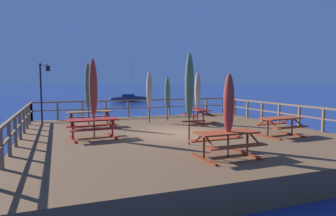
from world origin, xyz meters
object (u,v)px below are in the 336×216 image
picnic_table_mid_centre (198,113)px  picnic_table_back_right (90,115)px  picnic_table_mid_left (226,139)px  picnic_table_front_right (280,123)px  patio_umbrella_short_back (189,87)px  sailboat_distant (129,98)px  patio_umbrella_tall_mid_right (229,104)px  patio_umbrella_tall_mid_left (198,91)px  patio_umbrella_tall_back_left (149,90)px  picnic_table_front_left (93,124)px  lamp_post_hooked (43,84)px  patio_umbrella_tall_back_right (88,86)px  patio_umbrella_tall_front (167,93)px  patio_umbrella_short_mid (93,88)px

picnic_table_mid_centre → picnic_table_back_right: 5.62m
picnic_table_back_right → picnic_table_mid_left: bearing=-67.4°
picnic_table_front_right → picnic_table_mid_left: bearing=-150.5°
patio_umbrella_short_back → sailboat_distant: bearing=80.4°
picnic_table_mid_left → sailboat_distant: (5.56, 36.46, -0.82)m
picnic_table_mid_left → patio_umbrella_tall_mid_right: patio_umbrella_tall_mid_right is taller
picnic_table_back_right → patio_umbrella_tall_mid_left: 5.70m
patio_umbrella_tall_back_left → picnic_table_front_left: bearing=-133.2°
lamp_post_hooked → patio_umbrella_tall_back_right: bearing=-49.0°
patio_umbrella_tall_front → sailboat_distant: 28.44m
patio_umbrella_tall_back_right → sailboat_distant: sailboat_distant is taller
picnic_table_front_left → patio_umbrella_tall_mid_right: 5.61m
patio_umbrella_tall_mid_left → sailboat_distant: size_ratio=0.35×
patio_umbrella_tall_mid_right → patio_umbrella_tall_front: patio_umbrella_tall_front is taller
picnic_table_front_right → patio_umbrella_tall_front: bearing=112.6°
patio_umbrella_tall_mid_left → lamp_post_hooked: size_ratio=0.85×
patio_umbrella_tall_front → lamp_post_hooked: size_ratio=0.77×
picnic_table_front_left → patio_umbrella_short_back: bearing=-37.4°
patio_umbrella_tall_mid_right → picnic_table_mid_left: bearing=162.5°
picnic_table_front_left → picnic_table_back_right: bearing=86.5°
picnic_table_mid_left → patio_umbrella_short_back: 2.53m
patio_umbrella_tall_mid_right → patio_umbrella_tall_back_left: (0.02, 7.99, 0.20)m
picnic_table_back_right → patio_umbrella_tall_front: bearing=11.2°
patio_umbrella_short_back → patio_umbrella_tall_mid_right: bearing=-80.9°
picnic_table_front_right → patio_umbrella_tall_front: 6.81m
patio_umbrella_tall_back_left → patio_umbrella_tall_mid_left: bearing=-25.7°
picnic_table_mid_centre → patio_umbrella_tall_mid_left: (-0.03, 0.04, 1.18)m
picnic_table_mid_centre → patio_umbrella_short_mid: (-5.74, -2.53, 1.42)m
picnic_table_back_right → patio_umbrella_tall_back_right: size_ratio=0.71×
picnic_table_mid_centre → patio_umbrella_tall_back_left: (-2.37, 1.17, 1.21)m
lamp_post_hooked → picnic_table_mid_left: bearing=-62.3°
picnic_table_front_right → patio_umbrella_tall_back_right: (-7.04, 5.42, 1.45)m
patio_umbrella_tall_mid_left → patio_umbrella_tall_back_left: (-2.34, 1.13, 0.03)m
picnic_table_back_right → patio_umbrella_tall_mid_right: size_ratio=0.90×
picnic_table_front_right → patio_umbrella_tall_mid_right: patio_umbrella_tall_mid_right is taller
sailboat_distant → picnic_table_mid_centre: bearing=-96.0°
picnic_table_back_right → patio_umbrella_tall_back_left: size_ratio=0.80×
patio_umbrella_short_mid → patio_umbrella_tall_back_left: patio_umbrella_short_mid is taller
sailboat_distant → patio_umbrella_tall_mid_left: bearing=-96.1°
patio_umbrella_short_back → sailboat_distant: (5.84, 34.44, -2.31)m
picnic_table_front_left → picnic_table_back_right: (0.19, 3.18, 0.01)m
picnic_table_front_right → sailboat_distant: (1.69, 34.27, -0.81)m
picnic_table_front_left → picnic_table_front_right: bearing=-16.7°
patio_umbrella_tall_mid_right → patio_umbrella_tall_back_left: size_ratio=0.89×
picnic_table_front_right → lamp_post_hooked: (-9.15, 7.85, 1.56)m
picnic_table_front_left → picnic_table_mid_centre: (5.77, 2.45, -0.01)m
patio_umbrella_short_mid → patio_umbrella_tall_back_right: patio_umbrella_tall_back_right is taller
picnic_table_mid_centre → patio_umbrella_tall_mid_right: patio_umbrella_tall_mid_right is taller
picnic_table_mid_centre → sailboat_distant: size_ratio=0.22×
picnic_table_front_left → patio_umbrella_short_back: size_ratio=0.62×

